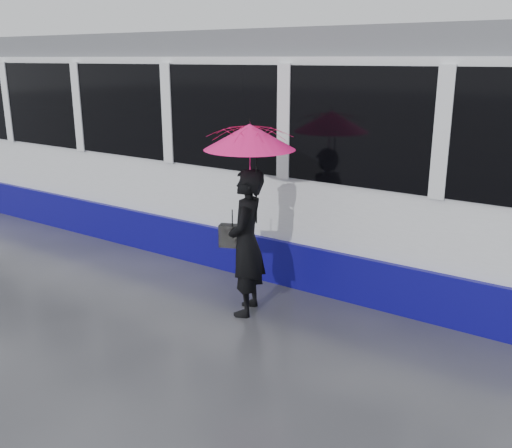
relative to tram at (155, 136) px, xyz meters
The scene contains 6 objects.
ground 4.66m from the tram, 34.93° to the right, with size 90.00×90.00×0.00m, color #2E2F34.
rails 3.93m from the tram, ahead, with size 34.00×1.51×0.02m.
tram is the anchor object (origin of this frame).
woman 4.31m from the tram, 31.59° to the right, with size 0.64×0.42×1.77m, color black.
umbrella 4.30m from the tram, 31.24° to the right, with size 1.35×1.35×1.19m.
handbag 4.11m from the tram, 32.98° to the right, with size 0.34×0.24×0.45m.
Camera 1 is at (3.76, -4.92, 2.98)m, focal length 40.00 mm.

